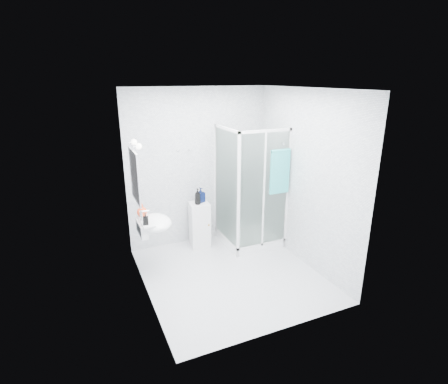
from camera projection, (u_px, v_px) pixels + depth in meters
name	position (u px, v px, depth m)	size (l,w,h in m)	color
room	(231.00, 189.00, 4.68)	(2.40, 2.60, 2.60)	silver
shower_enclosure	(248.00, 220.00, 5.87)	(0.90, 0.95, 2.00)	white
wall_basin	(153.00, 223.00, 4.85)	(0.46, 0.56, 0.35)	white
mirror	(134.00, 176.00, 4.55)	(0.02, 0.60, 0.70)	white
vanity_lights	(136.00, 144.00, 4.44)	(0.10, 0.40, 0.08)	silver
wall_hooks	(184.00, 150.00, 5.58)	(0.23, 0.06, 0.03)	silver
storage_cabinet	(200.00, 224.00, 5.85)	(0.34, 0.35, 0.76)	silver
hand_towel	(280.00, 170.00, 5.36)	(0.33, 0.05, 0.70)	teal
shampoo_bottle_a	(198.00, 197.00, 5.66)	(0.10, 0.10, 0.26)	black
shampoo_bottle_b	(201.00, 195.00, 5.76)	(0.11, 0.11, 0.25)	#0A1640
soap_dispenser_orange	(142.00, 210.00, 4.91)	(0.14, 0.14, 0.19)	#EF451C
soap_dispenser_black	(146.00, 219.00, 4.63)	(0.07, 0.07, 0.16)	black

